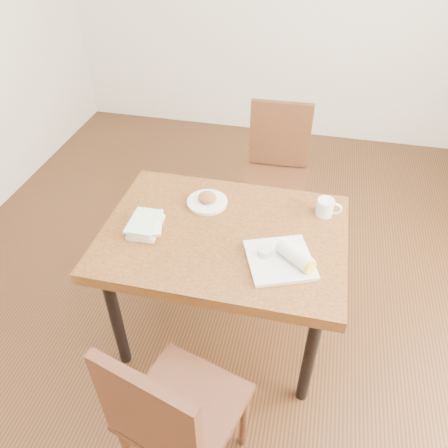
% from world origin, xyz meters
% --- Properties ---
extents(ground, '(4.00, 5.00, 0.01)m').
position_xyz_m(ground, '(0.00, 0.00, -0.01)').
color(ground, '#472814').
rests_on(ground, ground).
extents(room_walls, '(4.02, 5.02, 2.80)m').
position_xyz_m(room_walls, '(0.00, 0.00, 1.63)').
color(room_walls, silver).
rests_on(room_walls, ground).
extents(table, '(1.17, 0.85, 0.75)m').
position_xyz_m(table, '(0.00, 0.00, 0.67)').
color(table, brown).
rests_on(table, ground).
extents(chair_near, '(0.52, 0.52, 0.95)m').
position_xyz_m(chair_near, '(-0.01, -0.83, 0.55)').
color(chair_near, '#4C2315').
rests_on(chair_near, ground).
extents(chair_far, '(0.44, 0.44, 0.95)m').
position_xyz_m(chair_far, '(0.14, 0.96, 0.55)').
color(chair_far, '#462414').
rests_on(chair_far, ground).
extents(plate_scone, '(0.21, 0.21, 0.07)m').
position_xyz_m(plate_scone, '(-0.13, 0.20, 0.77)').
color(plate_scone, white).
rests_on(plate_scone, table).
extents(coffee_mug, '(0.13, 0.09, 0.09)m').
position_xyz_m(coffee_mug, '(0.47, 0.25, 0.80)').
color(coffee_mug, white).
rests_on(coffee_mug, table).
extents(plate_burrito, '(0.36, 0.36, 0.09)m').
position_xyz_m(plate_burrito, '(0.31, -0.15, 0.78)').
color(plate_burrito, white).
rests_on(plate_burrito, table).
extents(book_stack, '(0.18, 0.22, 0.05)m').
position_xyz_m(book_stack, '(-0.37, -0.06, 0.78)').
color(book_stack, white).
rests_on(book_stack, table).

